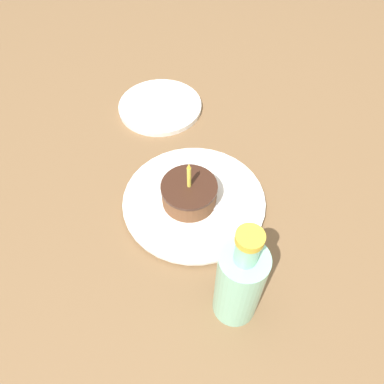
{
  "coord_description": "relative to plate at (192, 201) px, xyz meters",
  "views": [
    {
      "loc": [
        0.43,
        -0.14,
        0.62
      ],
      "look_at": [
        0.01,
        -0.0,
        0.04
      ],
      "focal_mm": 35.0,
      "sensor_mm": 36.0,
      "label": 1
    }
  ],
  "objects": [
    {
      "name": "ground_plane",
      "position": [
        -0.01,
        0.0,
        -0.03
      ],
      "size": [
        2.4,
        2.4,
        0.04
      ],
      "color": "brown",
      "rests_on": "ground"
    },
    {
      "name": "plate",
      "position": [
        0.0,
        0.0,
        0.0
      ],
      "size": [
        0.28,
        0.28,
        0.02
      ],
      "color": "white",
      "rests_on": "ground_plane"
    },
    {
      "name": "cake_slice",
      "position": [
        0.0,
        -0.01,
        0.03
      ],
      "size": [
        0.11,
        0.11,
        0.11
      ],
      "color": "brown",
      "rests_on": "plate"
    },
    {
      "name": "fork",
      "position": [
        -0.05,
        0.02,
        0.01
      ],
      "size": [
        0.16,
        0.04,
        0.0
      ],
      "color": "silver",
      "rests_on": "plate"
    },
    {
      "name": "bottle",
      "position": [
        0.22,
        0.0,
        0.08
      ],
      "size": [
        0.07,
        0.07,
        0.23
      ],
      "color": "#8CD1B2",
      "rests_on": "ground_plane"
    },
    {
      "name": "side_plate",
      "position": [
        -0.31,
        0.01,
        -0.0
      ],
      "size": [
        0.21,
        0.21,
        0.01
      ],
      "color": "white",
      "rests_on": "ground_plane"
    }
  ]
}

